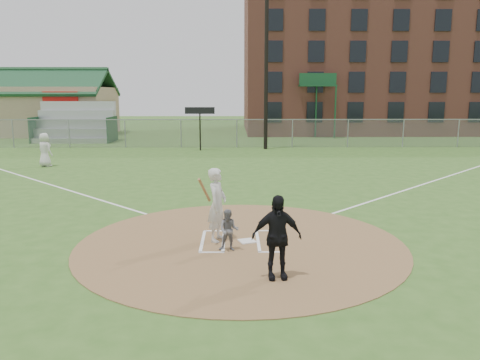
{
  "coord_description": "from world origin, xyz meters",
  "views": [
    {
      "loc": [
        -0.16,
        -11.58,
        3.81
      ],
      "look_at": [
        0.0,
        2.0,
        1.3
      ],
      "focal_mm": 35.0,
      "sensor_mm": 36.0,
      "label": 1
    }
  ],
  "objects_px": {
    "home_plate": "(247,241)",
    "umpire": "(277,237)",
    "catcher": "(229,230)",
    "ondeck_player": "(45,150)",
    "batter_at_plate": "(217,205)"
  },
  "relations": [
    {
      "from": "home_plate",
      "to": "ondeck_player",
      "type": "relative_size",
      "value": 0.23
    },
    {
      "from": "batter_at_plate",
      "to": "umpire",
      "type": "bearing_deg",
      "value": -62.69
    },
    {
      "from": "batter_at_plate",
      "to": "ondeck_player",
      "type": "bearing_deg",
      "value": 126.61
    },
    {
      "from": "catcher",
      "to": "umpire",
      "type": "xyz_separation_m",
      "value": [
        1.01,
        -1.74,
        0.37
      ]
    },
    {
      "from": "catcher",
      "to": "ondeck_player",
      "type": "bearing_deg",
      "value": 134.46
    },
    {
      "from": "umpire",
      "to": "batter_at_plate",
      "type": "relative_size",
      "value": 0.92
    },
    {
      "from": "umpire",
      "to": "ondeck_player",
      "type": "bearing_deg",
      "value": 119.68
    },
    {
      "from": "ondeck_player",
      "to": "catcher",
      "type": "bearing_deg",
      "value": 156.14
    },
    {
      "from": "home_plate",
      "to": "catcher",
      "type": "relative_size",
      "value": 0.39
    },
    {
      "from": "catcher",
      "to": "ondeck_player",
      "type": "distance_m",
      "value": 16.94
    },
    {
      "from": "catcher",
      "to": "batter_at_plate",
      "type": "distance_m",
      "value": 0.98
    },
    {
      "from": "home_plate",
      "to": "umpire",
      "type": "distance_m",
      "value": 2.65
    },
    {
      "from": "home_plate",
      "to": "ondeck_player",
      "type": "distance_m",
      "value": 16.68
    },
    {
      "from": "ondeck_player",
      "to": "batter_at_plate",
      "type": "height_order",
      "value": "batter_at_plate"
    },
    {
      "from": "ondeck_player",
      "to": "batter_at_plate",
      "type": "xyz_separation_m",
      "value": [
        9.6,
        -12.92,
        0.09
      ]
    }
  ]
}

